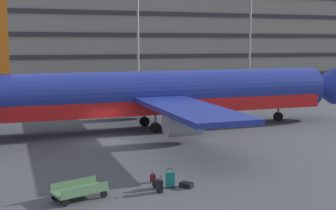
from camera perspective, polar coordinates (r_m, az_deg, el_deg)
The scene contains 11 objects.
ground_plane at distance 36.23m, azimuth -7.13°, elevation -4.48°, with size 600.00×600.00×0.00m, color #424449.
terminal_structure at distance 86.55m, azimuth -14.26°, elevation 8.39°, with size 124.57×20.17×18.13m.
airliner at distance 40.61m, azimuth -1.15°, elevation 1.27°, with size 37.78×30.34×11.02m.
light_mast_center_left at distance 74.79m, azimuth -3.78°, elevation 11.38°, with size 1.80×0.50×21.58m.
light_mast_center_right at distance 82.35m, azimuth 10.20°, elevation 10.05°, with size 1.80×0.50×19.15m.
suitcase_silver at distance 24.70m, azimuth 2.31°, elevation -9.89°, with size 0.76×0.81×0.27m.
suitcase_teal at distance 23.81m, azimuth -1.05°, elevation -9.98°, with size 0.24×0.45×0.86m.
suitcase_laid_flat at distance 24.56m, azimuth 0.26°, elevation -9.22°, with size 0.50×0.31×1.02m.
backpack_large at distance 24.55m, azimuth -1.62°, elevation -9.81°, with size 0.38×0.34×0.49m.
backpack_purple at distance 25.53m, azimuth -1.87°, elevation -9.04°, with size 0.41×0.40×0.56m.
baggage_cart at distance 23.25m, azimuth -10.95°, elevation -10.40°, with size 3.34×2.06×0.82m.
Camera 1 is at (-7.09, -34.72, 7.57)m, focal length 49.03 mm.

